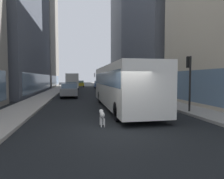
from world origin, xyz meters
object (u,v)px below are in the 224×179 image
object	(u,v)px
car_silver_sedan	(102,85)
car_grey_wagon	(70,90)
transit_bus	(121,84)
box_truck	(72,81)
car_blue_hatchback	(99,84)
dalmatian_dog	(102,115)
car_black_suv	(71,87)
traffic_light_near	(189,74)
car_yellow_taxi	(80,84)

from	to	relation	value
car_silver_sedan	car_grey_wagon	distance (m)	15.08
transit_bus	box_truck	world-z (taller)	same
car_blue_hatchback	dalmatian_dog	world-z (taller)	car_blue_hatchback
car_grey_wagon	dalmatian_dog	size ratio (longest dim) A/B	4.69
car_black_suv	traffic_light_near	bearing A→B (deg)	-67.68
car_black_suv	dalmatian_dog	size ratio (longest dim) A/B	4.64
car_grey_wagon	car_yellow_taxi	world-z (taller)	same
car_black_suv	dalmatian_dog	world-z (taller)	car_black_suv
transit_bus	box_truck	distance (m)	25.62
traffic_light_near	box_truck	bearing A→B (deg)	105.32
dalmatian_dog	car_blue_hatchback	bearing A→B (deg)	83.90
car_blue_hatchback	car_grey_wagon	distance (m)	20.79
car_black_suv	car_silver_sedan	bearing A→B (deg)	51.68
transit_bus	car_black_suv	world-z (taller)	transit_bus
transit_bus	car_silver_sedan	distance (m)	23.12
car_blue_hatchback	box_truck	xyz separation A→B (m)	(-5.60, -3.76, 0.85)
traffic_light_near	car_yellow_taxi	bearing A→B (deg)	99.17
transit_bus	car_black_suv	size ratio (longest dim) A/B	2.58
car_black_suv	transit_bus	bearing A→B (deg)	-75.93
car_blue_hatchback	car_black_suv	bearing A→B (deg)	-113.14
transit_bus	car_grey_wagon	size ratio (longest dim) A/B	2.55
transit_bus	car_grey_wagon	xyz separation A→B (m)	(-4.00, 9.05, -0.95)
car_silver_sedan	dalmatian_dog	world-z (taller)	car_silver_sedan
car_silver_sedan	traffic_light_near	distance (m)	25.98
dalmatian_dog	traffic_light_near	distance (m)	6.43
dalmatian_dog	car_black_suv	bearing A→B (deg)	95.35
car_black_suv	traffic_light_near	world-z (taller)	traffic_light_near
box_truck	car_blue_hatchback	bearing A→B (deg)	33.87
transit_bus	car_yellow_taxi	bearing A→B (deg)	93.92
traffic_light_near	dalmatian_dog	bearing A→B (deg)	-159.16
car_black_suv	traffic_light_near	distance (m)	20.34
car_blue_hatchback	car_yellow_taxi	bearing A→B (deg)	123.93
car_grey_wagon	box_truck	world-z (taller)	box_truck
car_silver_sedan	dalmatian_dog	bearing A→B (deg)	-97.40
car_yellow_taxi	traffic_light_near	world-z (taller)	traffic_light_near
transit_bus	car_yellow_taxi	distance (m)	35.11
transit_bus	box_truck	bearing A→B (deg)	98.98
car_silver_sedan	dalmatian_dog	xyz separation A→B (m)	(-3.64, -28.02, -0.31)
car_black_suv	box_truck	xyz separation A→B (m)	(-0.00, 9.35, 0.85)
car_silver_sedan	car_blue_hatchback	bearing A→B (deg)	90.00
box_truck	car_grey_wagon	bearing A→B (deg)	-90.00
transit_bus	car_silver_sedan	size ratio (longest dim) A/B	2.67
box_truck	dalmatian_dog	world-z (taller)	box_truck
car_silver_sedan	dalmatian_dog	distance (m)	28.26
transit_bus	dalmatian_dog	size ratio (longest dim) A/B	11.98
box_truck	transit_bus	bearing A→B (deg)	-81.02
box_truck	car_silver_sedan	bearing A→B (deg)	-21.99
car_blue_hatchback	box_truck	bearing A→B (deg)	-146.13
car_silver_sedan	car_yellow_taxi	bearing A→B (deg)	108.48
car_silver_sedan	car_blue_hatchback	size ratio (longest dim) A/B	1.10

